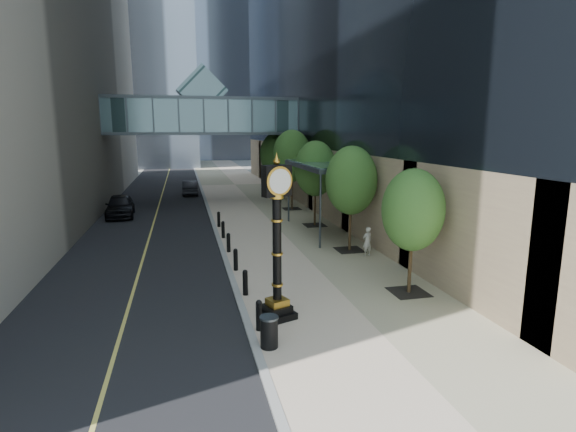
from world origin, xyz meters
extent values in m
plane|color=gray|center=(0.00, 0.00, 0.00)|extent=(320.00, 320.00, 0.00)
cube|color=black|center=(-7.00, 40.00, 0.01)|extent=(8.00, 180.00, 0.02)
cube|color=#C4AE96|center=(1.00, 40.00, 0.03)|extent=(8.00, 180.00, 0.06)
cube|color=gray|center=(-3.00, 40.00, 0.04)|extent=(0.25, 180.00, 0.07)
cube|color=#A4B4CE|center=(-6.00, 120.00, 32.50)|extent=(22.00, 22.00, 65.00)
cube|color=#487173|center=(-3.00, 28.00, 7.50)|extent=(17.00, 4.00, 3.00)
cube|color=#383F44|center=(-3.00, 28.00, 6.05)|extent=(17.00, 4.20, 0.25)
cube|color=#383F44|center=(-3.00, 28.00, 8.95)|extent=(17.00, 4.20, 0.25)
cube|color=#487173|center=(-3.00, 28.00, 9.60)|extent=(4.24, 3.00, 4.24)
cube|color=#383F44|center=(3.50, 14.00, 4.20)|extent=(3.00, 8.00, 0.25)
cube|color=#487173|center=(3.50, 14.00, 4.35)|extent=(2.80, 7.80, 0.06)
cylinder|color=#383F44|center=(2.20, 10.30, 2.10)|extent=(0.12, 0.12, 4.20)
cylinder|color=#383F44|center=(2.20, 17.70, 2.10)|extent=(0.12, 0.12, 4.20)
cylinder|color=black|center=(-2.70, 1.00, 0.51)|extent=(0.20, 0.20, 0.90)
cylinder|color=black|center=(-2.70, 4.20, 0.51)|extent=(0.20, 0.20, 0.90)
cylinder|color=black|center=(-2.70, 7.40, 0.51)|extent=(0.20, 0.20, 0.90)
cylinder|color=black|center=(-2.70, 10.60, 0.51)|extent=(0.20, 0.20, 0.90)
cylinder|color=black|center=(-2.70, 13.80, 0.51)|extent=(0.20, 0.20, 0.90)
cylinder|color=black|center=(-2.70, 17.00, 0.51)|extent=(0.20, 0.20, 0.90)
cube|color=black|center=(3.60, 3.00, 0.07)|extent=(1.40, 1.40, 0.02)
cylinder|color=#48341E|center=(3.60, 3.00, 1.36)|extent=(0.14, 0.14, 2.60)
ellipsoid|color=#205921|center=(3.60, 3.00, 3.36)|extent=(2.38, 2.38, 3.17)
cube|color=black|center=(3.60, 9.50, 0.07)|extent=(1.40, 1.40, 0.02)
cylinder|color=#48341E|center=(3.60, 9.50, 1.52)|extent=(0.14, 0.14, 2.93)
ellipsoid|color=#205921|center=(3.60, 9.50, 3.78)|extent=(2.68, 2.68, 3.58)
cube|color=black|center=(3.60, 16.00, 0.07)|extent=(1.40, 1.40, 0.02)
cylinder|color=#48341E|center=(3.60, 16.00, 1.55)|extent=(0.14, 0.14, 2.98)
ellipsoid|color=#205921|center=(3.60, 16.00, 3.86)|extent=(2.73, 2.73, 3.65)
cube|color=black|center=(3.60, 22.50, 0.07)|extent=(1.40, 1.40, 0.02)
cylinder|color=#48341E|center=(3.60, 22.50, 1.74)|extent=(0.14, 0.14, 3.36)
ellipsoid|color=#205921|center=(3.60, 22.50, 4.33)|extent=(3.07, 3.07, 4.10)
cube|color=black|center=(3.60, 29.00, 0.07)|extent=(1.40, 1.40, 0.02)
cylinder|color=#48341E|center=(3.60, 29.00, 1.65)|extent=(0.14, 0.14, 3.18)
ellipsoid|color=#205921|center=(3.60, 29.00, 4.11)|extent=(2.92, 2.92, 3.89)
cube|color=black|center=(-1.93, 1.82, 0.17)|extent=(1.31, 1.31, 0.23)
cube|color=black|center=(-1.93, 1.82, 0.40)|extent=(1.02, 1.02, 0.23)
cube|color=gold|center=(-1.93, 1.82, 0.62)|extent=(0.80, 0.80, 0.23)
cylinder|color=black|center=(-1.93, 1.82, 2.49)|extent=(0.29, 0.29, 3.50)
cube|color=black|center=(-1.93, 1.82, 4.75)|extent=(1.02, 0.65, 1.02)
cylinder|color=white|center=(-1.93, 2.02, 4.75)|extent=(0.76, 0.32, 0.79)
cylinder|color=white|center=(-1.93, 1.63, 4.75)|extent=(0.76, 0.32, 0.79)
sphere|color=gold|center=(-1.93, 1.82, 5.37)|extent=(0.23, 0.23, 0.23)
cylinder|color=black|center=(-2.60, -0.20, 0.51)|extent=(0.54, 0.54, 0.90)
imported|color=beige|center=(4.07, 8.26, 0.81)|extent=(0.62, 0.49, 1.49)
imported|color=black|center=(-9.51, 22.49, 0.84)|extent=(2.21, 4.90, 1.63)
imported|color=black|center=(-4.20, 33.00, 0.72)|extent=(1.62, 4.27, 1.39)
camera|label=1|loc=(-4.86, -12.26, 6.36)|focal=28.00mm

